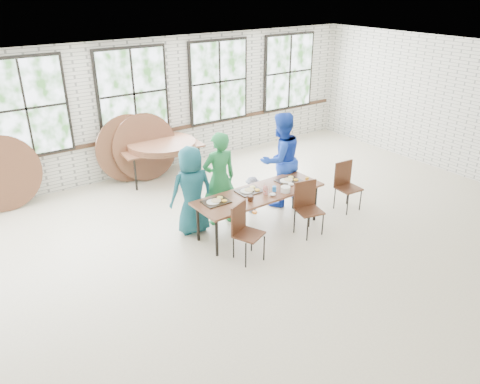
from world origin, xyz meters
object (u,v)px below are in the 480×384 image
object	(u,v)px
storage_table	(162,149)
dining_table	(259,195)
chair_near_left	(244,227)
chair_near_right	(307,203)

from	to	relation	value
storage_table	dining_table	bearing A→B (deg)	-80.75
chair_near_left	storage_table	size ratio (longest dim) A/B	0.52
dining_table	storage_table	bearing A→B (deg)	94.32
dining_table	storage_table	distance (m)	3.17
chair_near_right	storage_table	xyz separation A→B (m)	(-0.98, 3.68, 0.13)
chair_near_left	storage_table	distance (m)	3.77
dining_table	chair_near_left	world-z (taller)	chair_near_left
dining_table	storage_table	xyz separation A→B (m)	(-0.32, 3.16, -0.00)
chair_near_left	chair_near_right	bearing A→B (deg)	-21.30
dining_table	chair_near_left	xyz separation A→B (m)	(-0.75, -0.59, -0.13)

